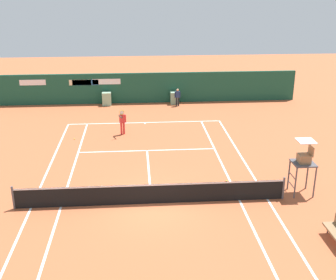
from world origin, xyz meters
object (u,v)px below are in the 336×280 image
player_on_baseline (122,120)px  tennis_ball_by_sideline (226,181)px  ball_kid_right_post (178,96)px  tennis_ball_near_service_line (74,139)px  umpire_chair (304,160)px

player_on_baseline → tennis_ball_by_sideline: size_ratio=26.40×
player_on_baseline → tennis_ball_by_sideline: player_on_baseline is taller
ball_kid_right_post → tennis_ball_by_sideline: (1.10, -13.80, -0.77)m
tennis_ball_near_service_line → ball_kid_right_post: bearing=44.7°
ball_kid_right_post → tennis_ball_by_sideline: ball_kid_right_post is taller
ball_kid_right_post → tennis_ball_near_service_line: bearing=44.0°
tennis_ball_by_sideline → umpire_chair: bearing=-24.9°
tennis_ball_near_service_line → tennis_ball_by_sideline: size_ratio=1.00×
umpire_chair → player_on_baseline: umpire_chair is taller
tennis_ball_near_service_line → tennis_ball_by_sideline: 10.66m
umpire_chair → ball_kid_right_post: umpire_chair is taller
player_on_baseline → tennis_ball_near_service_line: 3.24m
umpire_chair → ball_kid_right_post: 15.91m
tennis_ball_near_service_line → umpire_chair: bearing=-35.4°
tennis_ball_near_service_line → tennis_ball_by_sideline: (8.31, -6.68, 0.00)m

